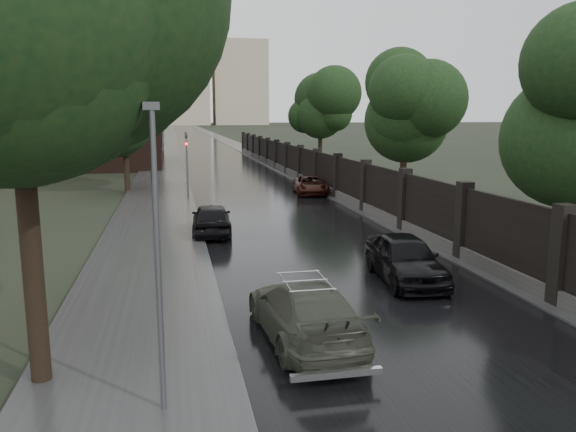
# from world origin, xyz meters

# --- Properties ---
(ground) EXTENTS (800.00, 800.00, 0.00)m
(ground) POSITION_xyz_m (0.00, 0.00, 0.00)
(ground) COLOR black
(ground) RESTS_ON ground
(road) EXTENTS (8.00, 420.00, 0.02)m
(road) POSITION_xyz_m (0.00, 190.00, 0.01)
(road) COLOR black
(road) RESTS_ON ground
(sidewalk_left) EXTENTS (4.00, 420.00, 0.16)m
(sidewalk_left) POSITION_xyz_m (-6.00, 190.00, 0.08)
(sidewalk_left) COLOR #2D2D2D
(sidewalk_left) RESTS_ON ground
(verge_right) EXTENTS (3.00, 420.00, 0.08)m
(verge_right) POSITION_xyz_m (5.50, 190.00, 0.04)
(verge_right) COLOR #2D2D2D
(verge_right) RESTS_ON ground
(fence_right) EXTENTS (0.45, 75.72, 2.70)m
(fence_right) POSITION_xyz_m (4.60, 32.01, 1.01)
(fence_right) COLOR #383533
(fence_right) RESTS_ON ground
(tree_left_near) EXTENTS (5.44, 5.44, 9.16)m
(tree_left_near) POSITION_xyz_m (-7.60, 3.00, 6.42)
(tree_left_near) COLOR black
(tree_left_near) RESTS_ON ground
(tree_left_far) EXTENTS (4.25, 4.25, 7.39)m
(tree_left_far) POSITION_xyz_m (-8.00, 30.00, 5.24)
(tree_left_far) COLOR black
(tree_left_far) RESTS_ON ground
(tree_right_b) EXTENTS (4.08, 4.08, 7.01)m
(tree_right_b) POSITION_xyz_m (7.50, 22.00, 4.95)
(tree_right_b) COLOR black
(tree_right_b) RESTS_ON ground
(tree_right_c) EXTENTS (4.08, 4.08, 7.01)m
(tree_right_c) POSITION_xyz_m (7.50, 40.00, 4.95)
(tree_right_c) COLOR black
(tree_right_c) RESTS_ON ground
(lamp_post) EXTENTS (0.25, 0.12, 5.11)m
(lamp_post) POSITION_xyz_m (-5.40, 1.50, 2.67)
(lamp_post) COLOR #59595E
(lamp_post) RESTS_ON ground
(traffic_light) EXTENTS (0.16, 0.32, 4.00)m
(traffic_light) POSITION_xyz_m (-4.30, 24.99, 2.40)
(traffic_light) COLOR #59595E
(traffic_light) RESTS_ON ground
(brick_building) EXTENTS (24.00, 18.00, 20.00)m
(brick_building) POSITION_xyz_m (-18.00, 52.00, 10.00)
(brick_building) COLOR black
(brick_building) RESTS_ON ground
(stalinist_tower) EXTENTS (92.00, 30.00, 159.00)m
(stalinist_tower) POSITION_xyz_m (0.00, 300.00, 38.38)
(stalinist_tower) COLOR tan
(stalinist_tower) RESTS_ON ground
(volga_sedan) EXTENTS (2.11, 4.63, 1.31)m
(volga_sedan) POSITION_xyz_m (-2.37, 4.18, 0.66)
(volga_sedan) COLOR #3D4134
(volga_sedan) RESTS_ON ground
(hatchback_left) EXTENTS (1.81, 4.04, 1.35)m
(hatchback_left) POSITION_xyz_m (-3.60, 15.79, 0.67)
(hatchback_left) COLOR black
(hatchback_left) RESTS_ON ground
(car_right_near) EXTENTS (1.98, 4.27, 1.41)m
(car_right_near) POSITION_xyz_m (1.60, 7.93, 0.71)
(car_right_near) COLOR black
(car_right_near) RESTS_ON ground
(car_right_far) EXTENTS (2.41, 4.40, 1.17)m
(car_right_far) POSITION_xyz_m (3.40, 26.96, 0.58)
(car_right_far) COLOR black
(car_right_far) RESTS_ON ground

